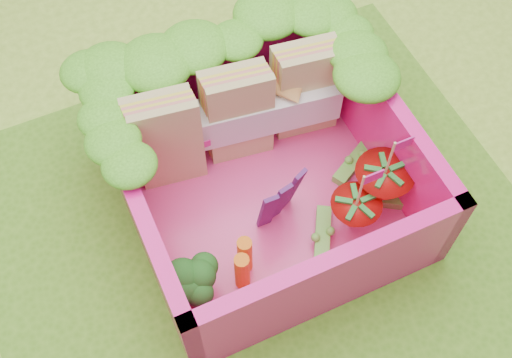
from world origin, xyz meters
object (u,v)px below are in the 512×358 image
Objects in this scene: strawberry_right at (381,187)px; bento_box at (266,172)px; strawberry_left at (353,215)px; sandwich_stack at (238,114)px; broccoli at (191,280)px.

bento_box is at bearing 152.00° from strawberry_right.
strawberry_left is at bearing -158.69° from strawberry_right.
bento_box is 0.34m from sandwich_stack.
bento_box is 2.49× the size of strawberry_right.
sandwich_stack is (0.01, 0.33, 0.05)m from bento_box.
strawberry_left is (0.30, -0.33, -0.10)m from bento_box.
bento_box is 2.71× the size of strawberry_left.
bento_box reaches higher than strawberry_left.
broccoli is 0.65× the size of strawberry_left.
sandwich_stack is at bearing 88.94° from bento_box.
strawberry_right is (0.19, 0.07, 0.02)m from strawberry_left.
strawberry_right is at bearing -50.81° from sandwich_stack.
bento_box is at bearing 33.54° from broccoli.
strawberry_right is (0.49, -0.26, -0.08)m from bento_box.
sandwich_stack is at bearing 129.19° from strawberry_right.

